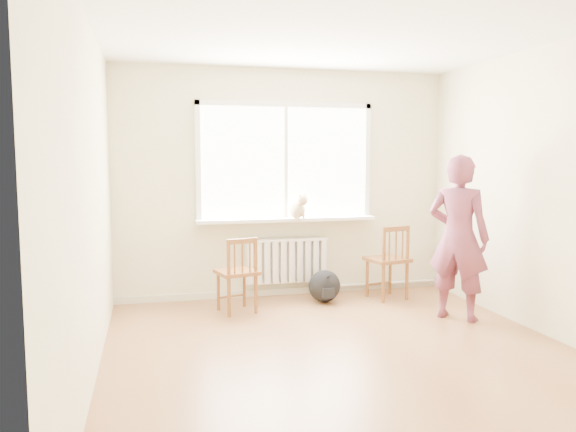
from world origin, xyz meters
TOP-DOWN VIEW (x-y plane):
  - floor at (0.00, 0.00)m, footprint 4.50×4.50m
  - ceiling at (0.00, 0.00)m, footprint 4.50×4.50m
  - back_wall at (0.00, 2.25)m, footprint 4.00×0.01m
  - window at (0.00, 2.22)m, footprint 2.12×0.05m
  - windowsill at (0.00, 2.14)m, footprint 2.15×0.22m
  - radiator at (0.00, 2.16)m, footprint 1.00×0.12m
  - heating_pipe at (1.25, 2.19)m, footprint 1.40×0.04m
  - baseboard at (0.00, 2.23)m, footprint 4.00×0.03m
  - chair_left at (-0.67, 1.57)m, footprint 0.49×0.47m
  - chair_right at (1.13, 1.72)m, footprint 0.51×0.49m
  - person at (1.47, 0.81)m, footprint 0.72×0.73m
  - cat at (0.10, 2.05)m, footprint 0.26×0.46m
  - backpack at (0.36, 1.78)m, footprint 0.44×0.38m

SIDE VIEW (x-z plane):
  - floor at x=0.00m, z-range 0.00..0.00m
  - baseboard at x=0.00m, z-range 0.00..0.08m
  - heating_pipe at x=1.25m, z-range 0.06..0.10m
  - backpack at x=0.36m, z-range 0.00..0.37m
  - chair_left at x=-0.67m, z-range 0.00..0.82m
  - radiator at x=0.00m, z-range 0.16..0.71m
  - chair_right at x=1.13m, z-range 0.00..0.88m
  - person at x=1.47m, z-range 0.00..1.69m
  - windowsill at x=0.00m, z-range 0.91..0.95m
  - cat at x=0.10m, z-range 0.92..1.23m
  - back_wall at x=0.00m, z-range 0.00..2.70m
  - window at x=0.00m, z-range 0.95..2.37m
  - ceiling at x=0.00m, z-range 2.70..2.70m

